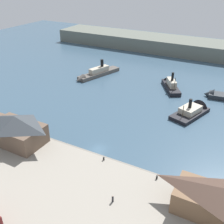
# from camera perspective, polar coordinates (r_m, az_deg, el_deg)

# --- Properties ---
(ground_plane) EXTENTS (320.00, 320.00, 0.00)m
(ground_plane) POSITION_cam_1_polar(r_m,az_deg,el_deg) (78.82, -2.84, -7.77)
(ground_plane) COLOR #385166
(quay_promenade) EXTENTS (110.00, 36.00, 1.20)m
(quay_promenade) POSITION_cam_1_polar(r_m,az_deg,el_deg) (65.21, -13.28, -17.17)
(quay_promenade) COLOR gray
(quay_promenade) RESTS_ON ground
(seawall_edge) EXTENTS (110.00, 0.80, 1.00)m
(seawall_edge) POSITION_cam_1_polar(r_m,az_deg,el_deg) (76.08, -4.25, -8.85)
(seawall_edge) COLOR slate
(seawall_edge) RESTS_ON ground
(ferry_shed_west_terminal) EXTENTS (15.81, 10.12, 8.57)m
(ferry_shed_west_terminal) POSITION_cam_1_polar(r_m,az_deg,el_deg) (81.82, -19.50, -3.43)
(ferry_shed_west_terminal) COLOR brown
(ferry_shed_west_terminal) RESTS_ON quay_promenade
(pedestrian_near_east_shed) EXTENTS (0.43, 0.43, 1.75)m
(pedestrian_near_east_shed) POSITION_cam_1_polar(r_m,az_deg,el_deg) (61.43, 0.15, -17.85)
(pedestrian_near_east_shed) COLOR #232328
(pedestrian_near_east_shed) RESTS_ON quay_promenade
(mooring_post_west) EXTENTS (0.44, 0.44, 0.90)m
(mooring_post_west) POSITION_cam_1_polar(r_m,az_deg,el_deg) (72.45, -1.75, -9.80)
(mooring_post_west) COLOR black
(mooring_post_west) RESTS_ON quay_promenade
(mooring_post_center_west) EXTENTS (0.44, 0.44, 0.90)m
(mooring_post_center_west) POSITION_cam_1_polar(r_m,az_deg,el_deg) (67.77, 9.44, -13.41)
(mooring_post_center_west) COLOR black
(mooring_post_center_west) RESTS_ON quay_promenade
(ferry_outer_harbor) EXTENTS (11.87, 25.59, 8.65)m
(ferry_outer_harbor) POSITION_cam_1_polar(r_m,az_deg,el_deg) (130.71, -3.56, 8.05)
(ferry_outer_harbor) COLOR #514C47
(ferry_outer_harbor) RESTS_ON ground
(ferry_near_quay) EXTENTS (12.90, 17.27, 8.97)m
(ferry_near_quay) POSITION_cam_1_polar(r_m,az_deg,el_deg) (120.35, 12.15, 5.66)
(ferry_near_quay) COLOR black
(ferry_near_quay) RESTS_ON ground
(ferry_approaching_west) EXTENTS (11.65, 18.34, 8.98)m
(ferry_approaching_west) POSITION_cam_1_polar(r_m,az_deg,el_deg) (101.19, 16.87, 0.38)
(ferry_approaching_west) COLOR black
(ferry_approaching_west) RESTS_ON ground
(far_headland) EXTENTS (180.00, 24.00, 8.00)m
(far_headland) POSITION_cam_1_polar(r_m,az_deg,el_deg) (172.92, 16.67, 12.88)
(far_headland) COLOR #60665B
(far_headland) RESTS_ON ground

